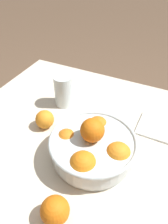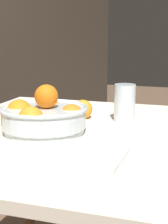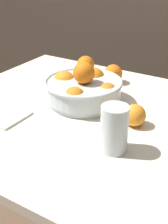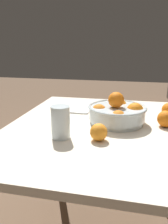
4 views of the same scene
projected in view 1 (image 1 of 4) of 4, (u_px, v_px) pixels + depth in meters
dining_table at (88, 156)px, 0.83m from camera, size 1.01×0.87×0.74m
fruit_bowl at (93, 147)px, 0.68m from camera, size 0.27×0.27×0.15m
juice_glass at (64, 92)px, 0.89m from camera, size 0.07×0.07×0.13m
orange_loose_near_bowl at (55, 210)px, 0.54m from camera, size 0.08×0.08×0.08m
orange_loose_aside at (45, 119)px, 0.80m from camera, size 0.07×0.07×0.07m
napkin at (162, 129)px, 0.81m from camera, size 0.18×0.13×0.01m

